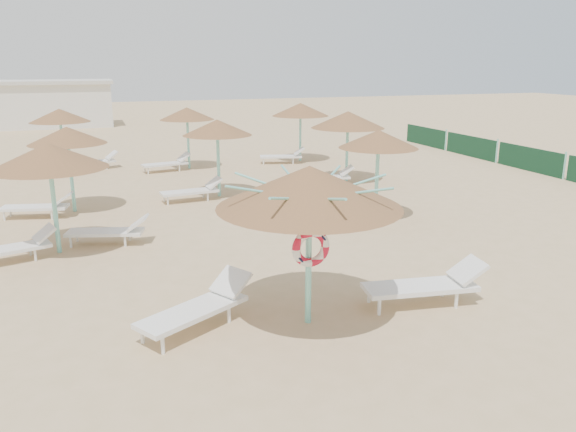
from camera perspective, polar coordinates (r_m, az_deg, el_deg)
name	(u,v)px	position (r m, az deg, el deg)	size (l,w,h in m)	color
ground	(310,312)	(10.64, 2.29, -9.73)	(120.00, 120.00, 0.00)	tan
main_palapa	(309,188)	(9.45, 2.18, 2.90)	(3.18, 3.18, 2.85)	#7CD8C8
lounger_main_a	(199,307)	(10.06, -9.00, -9.08)	(2.25, 1.70, 0.81)	white
lounger_main_b	(428,284)	(11.14, 14.00, -6.76)	(2.40, 1.02, 0.85)	white
palapa_field	(214,126)	(20.38, -7.56, 9.01)	(13.91, 13.58, 2.71)	#7CD8C8
service_hut	(52,103)	(44.11, -22.84, 10.50)	(8.40, 4.40, 3.25)	silver
windbreak_fence	(530,159)	(26.13, 23.40, 5.30)	(0.08, 19.84, 1.10)	#18482E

